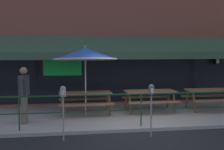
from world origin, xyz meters
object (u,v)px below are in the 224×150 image
(pedestrian_walking, at_px, (24,92))
(parking_meter_far, at_px, (151,94))
(patio_umbrella_left, at_px, (85,54))
(picnic_table_left, at_px, (85,97))
(picnic_table_centre, at_px, (150,95))
(picnic_table_right, at_px, (211,94))
(parking_meter_near, at_px, (63,97))

(pedestrian_walking, height_order, parking_meter_far, pedestrian_walking)
(patio_umbrella_left, bearing_deg, picnic_table_left, 90.00)
(patio_umbrella_left, relative_size, parking_meter_far, 1.67)
(patio_umbrella_left, bearing_deg, pedestrian_walking, -157.11)
(picnic_table_left, distance_m, patio_umbrella_left, 1.49)
(pedestrian_walking, relative_size, parking_meter_far, 1.20)
(picnic_table_centre, xyz_separation_m, pedestrian_walking, (-4.24, -1.07, 0.35))
(patio_umbrella_left, height_order, pedestrian_walking, patio_umbrella_left)
(picnic_table_centre, height_order, picnic_table_right, same)
(picnic_table_left, bearing_deg, pedestrian_walking, -152.44)
(picnic_table_centre, height_order, parking_meter_near, parking_meter_near)
(picnic_table_right, xyz_separation_m, pedestrian_walking, (-6.56, -1.03, 0.35))
(patio_umbrella_left, distance_m, parking_meter_near, 2.78)
(picnic_table_right, bearing_deg, picnic_table_centre, 178.90)
(parking_meter_far, bearing_deg, picnic_table_centre, 74.56)
(pedestrian_walking, height_order, parking_meter_near, pedestrian_walking)
(patio_umbrella_left, height_order, parking_meter_near, patio_umbrella_left)
(picnic_table_left, bearing_deg, patio_umbrella_left, -90.00)
(parking_meter_near, bearing_deg, pedestrian_walking, 124.87)
(picnic_table_left, relative_size, patio_umbrella_left, 0.76)
(picnic_table_centre, xyz_separation_m, parking_meter_far, (-0.76, -2.75, 0.44))
(picnic_table_left, relative_size, picnic_table_right, 1.00)
(picnic_table_right, distance_m, parking_meter_far, 4.13)
(picnic_table_right, relative_size, parking_meter_far, 1.27)
(patio_umbrella_left, bearing_deg, picnic_table_right, 2.71)
(picnic_table_left, distance_m, picnic_table_centre, 2.32)
(picnic_table_left, height_order, pedestrian_walking, pedestrian_walking)
(picnic_table_left, xyz_separation_m, picnic_table_centre, (2.32, 0.07, 0.00))
(picnic_table_right, bearing_deg, patio_umbrella_left, -177.29)
(parking_meter_far, bearing_deg, picnic_table_right, 41.30)
(parking_meter_far, bearing_deg, patio_umbrella_left, 122.13)
(patio_umbrella_left, bearing_deg, parking_meter_far, -57.87)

